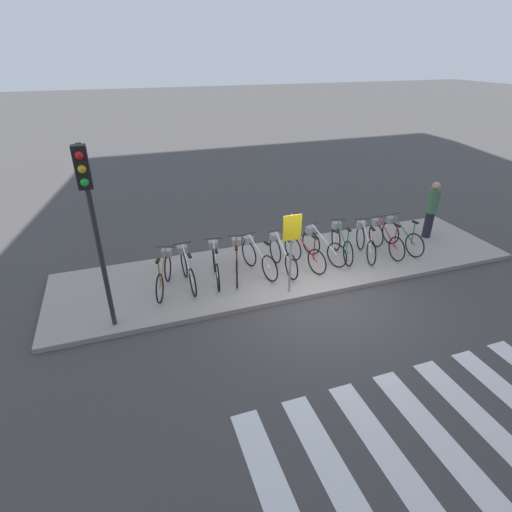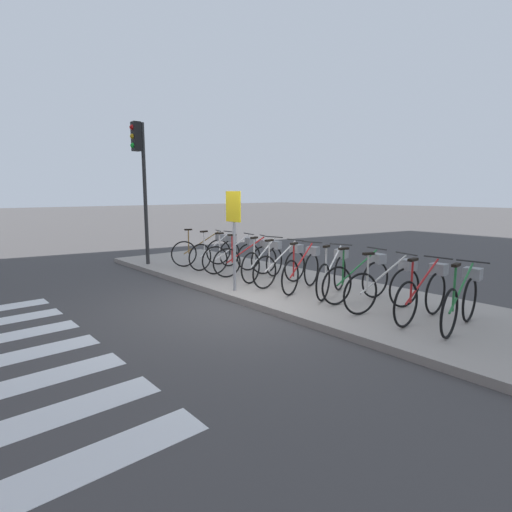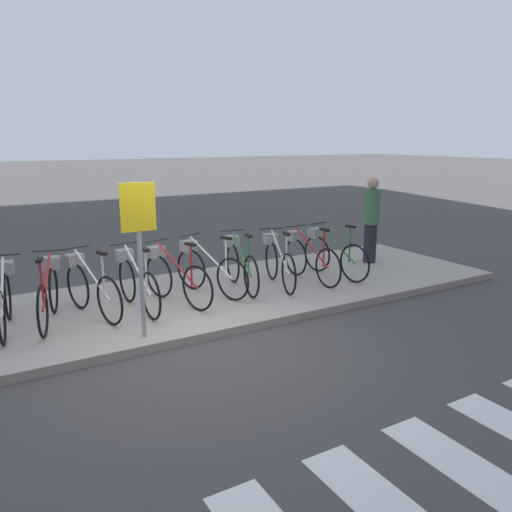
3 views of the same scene
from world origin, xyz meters
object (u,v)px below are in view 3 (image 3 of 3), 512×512
Objects in this scene: parked_bicycle_4 at (89,285)px; pedestrian at (371,218)px; parked_bicycle_9 at (278,260)px; parked_bicycle_7 at (207,267)px; parked_bicycle_5 at (136,280)px; parked_bicycle_11 at (332,252)px; sign_post at (139,234)px; parked_bicycle_2 at (4,297)px; parked_bicycle_8 at (240,263)px; parked_bicycle_3 at (49,291)px; parked_bicycle_10 at (308,256)px; parked_bicycle_6 at (173,275)px.

pedestrian is (5.72, 0.35, 0.48)m from parked_bicycle_4.
parked_bicycle_7 is at bearing 171.95° from parked_bicycle_9.
parked_bicycle_5 is (0.66, -0.07, 0.00)m from parked_bicycle_4.
parked_bicycle_11 is at bearing 1.08° from parked_bicycle_9.
parked_bicycle_5 is 0.94× the size of pedestrian.
sign_post is (-3.97, -1.13, 0.92)m from parked_bicycle_11.
parked_bicycle_4 is at bearing 0.03° from parked_bicycle_2.
parked_bicycle_5 is 1.01× the size of parked_bicycle_8.
sign_post reaches higher than parked_bicycle_3.
parked_bicycle_4 is 0.98× the size of parked_bicycle_8.
parked_bicycle_8 is (3.07, 0.09, 0.00)m from parked_bicycle_3.
parked_bicycle_11 is 1.49m from pedestrian.
parked_bicycle_7 is at bearing 40.74° from sign_post.
parked_bicycle_8 is at bearing 1.32° from parked_bicycle_2.
parked_bicycle_3 and parked_bicycle_8 have the same top height.
parked_bicycle_8 is at bearing 1.77° from parked_bicycle_3.
pedestrian is (1.90, 0.45, 0.48)m from parked_bicycle_10.
sign_post reaches higher than parked_bicycle_6.
parked_bicycle_11 is at bearing -3.64° from parked_bicycle_7.
pedestrian is (3.21, 0.26, 0.48)m from parked_bicycle_8.
parked_bicycle_4 is at bearing 178.97° from parked_bicycle_11.
parked_bicycle_6 is 1.01× the size of parked_bicycle_7.
parked_bicycle_10 is 0.94× the size of pedestrian.
parked_bicycle_2 and parked_bicycle_3 have the same top height.
parked_bicycle_6 is at bearing -166.21° from parked_bicycle_7.
parked_bicycle_8 is (3.62, 0.08, 0.00)m from parked_bicycle_2.
parked_bicycle_8 and parked_bicycle_9 have the same top height.
parked_bicycle_4 is at bearing 178.46° from parked_bicycle_10.
parked_bicycle_4 is 0.97× the size of parked_bicycle_5.
parked_bicycle_7 is 1.29m from parked_bicycle_9.
parked_bicycle_11 is (0.56, 0.02, 0.00)m from parked_bicycle_10.
parked_bicycle_8 is (1.26, 0.16, 0.00)m from parked_bicycle_6.
parked_bicycle_8 is 0.69m from parked_bicycle_9.
parked_bicycle_6 is 4.51m from pedestrian.
pedestrian is at bearing 4.71° from parked_bicycle_8.
sign_post reaches higher than parked_bicycle_9.
parked_bicycle_3 is 0.98× the size of parked_bicycle_8.
parked_bicycle_7 is at bearing 2.12° from parked_bicycle_3.
parked_bicycle_5 is 1.04× the size of parked_bicycle_6.
parked_bicycle_6 is at bearing 179.36° from parked_bicycle_9.
parked_bicycle_2 and parked_bicycle_10 have the same top height.
parked_bicycle_11 is 0.94× the size of pedestrian.
parked_bicycle_4 is at bearing 176.38° from parked_bicycle_6.
pedestrian is at bearing 17.51° from parked_bicycle_11.
parked_bicycle_3 is 0.97× the size of parked_bicycle_11.
parked_bicycle_11 is at bearing -1.03° from parked_bicycle_4.
parked_bicycle_5 and parked_bicycle_11 have the same top height.
parked_bicycle_3 and parked_bicycle_6 have the same top height.
parked_bicycle_7 and parked_bicycle_8 have the same top height.
parked_bicycle_5 is 1.03× the size of parked_bicycle_9.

